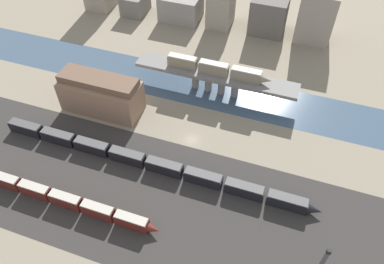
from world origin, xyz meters
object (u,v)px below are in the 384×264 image
(warehouse_building, at_px, (101,94))
(signal_tower, at_px, (322,263))
(train_yard_near, at_px, (69,201))
(train_yard_mid, at_px, (150,163))
(train_on_bridge, at_px, (217,69))

(warehouse_building, distance_m, signal_tower, 82.05)
(train_yard_near, height_order, signal_tower, signal_tower)
(train_yard_mid, relative_size, signal_tower, 8.14)
(train_yard_near, bearing_deg, train_yard_mid, 51.69)
(train_on_bridge, height_order, train_yard_mid, train_on_bridge)
(train_on_bridge, height_order, warehouse_building, warehouse_building)
(warehouse_building, bearing_deg, train_yard_mid, -35.94)
(signal_tower, bearing_deg, train_on_bridge, 126.87)
(signal_tower, bearing_deg, warehouse_building, 155.28)
(train_on_bridge, distance_m, train_yard_mid, 40.53)
(warehouse_building, bearing_deg, signal_tower, -24.72)
(train_on_bridge, bearing_deg, train_yard_mid, -102.04)
(train_yard_near, xyz_separation_m, train_yard_mid, (15.06, 19.07, -0.07))
(train_yard_mid, bearing_deg, train_yard_near, -128.31)
(warehouse_building, height_order, signal_tower, warehouse_building)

